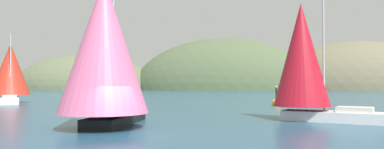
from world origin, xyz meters
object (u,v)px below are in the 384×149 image
Objects in this scene: channel_buoy at (276,102)px; sailboat_crimson_sail at (304,60)px; sailboat_pink_spinnaker at (104,49)px; sailboat_scarlet_sail at (10,71)px.

sailboat_crimson_sail is at bearing -91.63° from channel_buoy.
sailboat_scarlet_sail is (-22.51, 26.91, -0.34)m from sailboat_pink_spinnaker.
channel_buoy is at bearing 60.88° from sailboat_pink_spinnaker.
sailboat_pink_spinnaker is 1.02× the size of sailboat_crimson_sail.
channel_buoy is (0.52, 18.07, -4.00)m from sailboat_crimson_sail.
sailboat_crimson_sail reaches higher than channel_buoy.
sailboat_crimson_sail is 18.52m from channel_buoy.
sailboat_scarlet_sail is 41.11m from sailboat_crimson_sail.
sailboat_pink_spinnaker is 3.59× the size of channel_buoy.
sailboat_scarlet_sail is at bearing 175.41° from channel_buoy.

